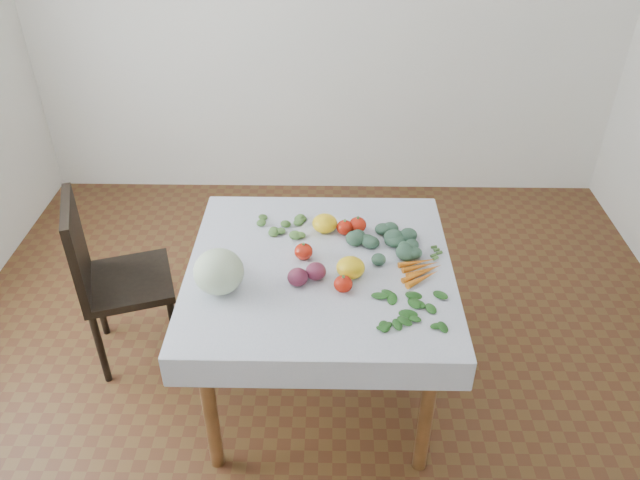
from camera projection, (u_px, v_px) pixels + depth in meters
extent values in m
plane|color=brown|center=(320.00, 387.00, 3.09)|extent=(4.00, 4.00, 0.00)
cube|color=white|center=(326.00, 1.00, 3.96)|extent=(4.00, 0.04, 2.70)
cube|color=brown|center=(320.00, 270.00, 2.67)|extent=(1.00, 1.00, 0.04)
cylinder|color=brown|center=(210.00, 408.00, 2.53)|extent=(0.06, 0.06, 0.71)
cylinder|color=brown|center=(427.00, 411.00, 2.52)|extent=(0.06, 0.06, 0.71)
cylinder|color=brown|center=(237.00, 275.00, 3.26)|extent=(0.06, 0.06, 0.71)
cylinder|color=brown|center=(406.00, 277.00, 3.24)|extent=(0.06, 0.06, 0.71)
cube|color=white|center=(320.00, 266.00, 2.66)|extent=(1.12, 1.12, 0.01)
cube|color=black|center=(128.00, 282.00, 3.06)|extent=(0.53, 0.53, 0.04)
cube|color=black|center=(77.00, 247.00, 2.87)|extent=(0.17, 0.41, 0.46)
cylinder|color=black|center=(101.00, 349.00, 3.01)|extent=(0.04, 0.04, 0.43)
cylinder|color=black|center=(175.00, 333.00, 3.10)|extent=(0.04, 0.04, 0.43)
cylinder|color=black|center=(99.00, 303.00, 3.29)|extent=(0.04, 0.04, 0.43)
cylinder|color=black|center=(168.00, 290.00, 3.38)|extent=(0.04, 0.04, 0.43)
ellipsoid|color=#E1F1CA|center=(219.00, 272.00, 2.47)|extent=(0.23, 0.23, 0.18)
ellipsoid|color=red|center=(358.00, 225.00, 2.85)|extent=(0.10, 0.10, 0.07)
ellipsoid|color=red|center=(345.00, 227.00, 2.84)|extent=(0.10, 0.10, 0.07)
ellipsoid|color=red|center=(304.00, 251.00, 2.68)|extent=(0.10, 0.10, 0.07)
ellipsoid|color=red|center=(343.00, 284.00, 2.50)|extent=(0.09, 0.09, 0.07)
ellipsoid|color=yellow|center=(325.00, 223.00, 2.85)|extent=(0.14, 0.14, 0.08)
ellipsoid|color=yellow|center=(351.00, 268.00, 2.58)|extent=(0.15, 0.15, 0.08)
ellipsoid|color=#591934|center=(298.00, 277.00, 2.53)|extent=(0.10, 0.10, 0.07)
ellipsoid|color=#591934|center=(316.00, 271.00, 2.56)|extent=(0.09, 0.09, 0.07)
ellipsoid|color=#9BBA6B|center=(226.00, 260.00, 2.65)|extent=(0.05, 0.05, 0.04)
ellipsoid|color=#9BBA6B|center=(221.00, 257.00, 2.67)|extent=(0.05, 0.05, 0.04)
ellipsoid|color=#9BBA6B|center=(220.00, 264.00, 2.63)|extent=(0.05, 0.05, 0.04)
ellipsoid|color=#9BBA6B|center=(237.00, 256.00, 2.68)|extent=(0.05, 0.05, 0.04)
cone|color=orange|center=(420.00, 262.00, 2.65)|extent=(0.18, 0.08, 0.03)
cone|color=orange|center=(421.00, 266.00, 2.63)|extent=(0.17, 0.09, 0.03)
cone|color=orange|center=(422.00, 270.00, 2.61)|extent=(0.17, 0.10, 0.03)
cone|color=orange|center=(423.00, 274.00, 2.59)|extent=(0.16, 0.11, 0.03)
cone|color=orange|center=(423.00, 278.00, 2.56)|extent=(0.16, 0.13, 0.03)
ellipsoid|color=#395E48|center=(385.00, 244.00, 2.75)|extent=(0.07, 0.07, 0.05)
ellipsoid|color=#395E48|center=(372.00, 242.00, 2.76)|extent=(0.07, 0.07, 0.05)
ellipsoid|color=#395E48|center=(382.00, 249.00, 2.72)|extent=(0.07, 0.07, 0.05)
ellipsoid|color=#395E48|center=(384.00, 239.00, 2.78)|extent=(0.07, 0.07, 0.05)
ellipsoid|color=#395E48|center=(365.00, 246.00, 2.73)|extent=(0.07, 0.07, 0.05)
ellipsoid|color=#395E48|center=(396.00, 247.00, 2.73)|extent=(0.07, 0.07, 0.05)
ellipsoid|color=#395E48|center=(370.00, 236.00, 2.80)|extent=(0.07, 0.07, 0.05)
ellipsoid|color=#395E48|center=(373.00, 254.00, 2.68)|extent=(0.07, 0.07, 0.05)
ellipsoid|color=#395E48|center=(399.00, 239.00, 2.78)|extent=(0.07, 0.07, 0.05)
ellipsoid|color=#395E48|center=(353.00, 241.00, 2.77)|extent=(0.07, 0.07, 0.05)
ellipsoid|color=#395E48|center=(397.00, 256.00, 2.68)|extent=(0.07, 0.07, 0.05)
ellipsoid|color=#395E48|center=(382.00, 230.00, 2.84)|extent=(0.07, 0.07, 0.05)
ellipsoid|color=#395E48|center=(354.00, 254.00, 2.68)|extent=(0.07, 0.07, 0.05)
ellipsoid|color=#395E48|center=(415.00, 245.00, 2.74)|extent=(0.07, 0.07, 0.05)
ellipsoid|color=#395E48|center=(351.00, 231.00, 2.83)|extent=(0.07, 0.07, 0.05)
ellipsoid|color=#205A1C|center=(415.00, 311.00, 2.41)|extent=(0.06, 0.04, 0.01)
ellipsoid|color=#205A1C|center=(406.00, 307.00, 2.43)|extent=(0.06, 0.04, 0.01)
ellipsoid|color=#205A1C|center=(410.00, 315.00, 2.39)|extent=(0.06, 0.04, 0.01)
ellipsoid|color=#205A1C|center=(418.00, 307.00, 2.43)|extent=(0.06, 0.04, 0.01)
ellipsoid|color=#205A1C|center=(399.00, 309.00, 2.41)|extent=(0.06, 0.04, 0.01)
ellipsoid|color=#205A1C|center=(421.00, 316.00, 2.38)|extent=(0.06, 0.04, 0.01)
ellipsoid|color=#205A1C|center=(409.00, 302.00, 2.45)|extent=(0.06, 0.04, 0.01)
ellipsoid|color=#205A1C|center=(400.00, 317.00, 2.38)|extent=(0.06, 0.04, 0.01)
ellipsoid|color=#205A1C|center=(429.00, 310.00, 2.41)|extent=(0.06, 0.04, 0.01)
ellipsoid|color=#205A1C|center=(394.00, 303.00, 2.44)|extent=(0.06, 0.04, 0.01)
ellipsoid|color=#205A1C|center=(416.00, 322.00, 2.35)|extent=(0.06, 0.04, 0.01)
ellipsoid|color=#205A1C|center=(421.00, 300.00, 2.46)|extent=(0.06, 0.04, 0.01)
ellipsoid|color=#205A1C|center=(386.00, 313.00, 2.39)|extent=(0.06, 0.04, 0.01)
ellipsoid|color=#205A1C|center=(436.00, 318.00, 2.38)|extent=(0.06, 0.04, 0.01)
ellipsoid|color=#205A1C|center=(399.00, 296.00, 2.48)|extent=(0.06, 0.04, 0.01)
ellipsoid|color=#205A1C|center=(401.00, 326.00, 2.34)|extent=(0.06, 0.04, 0.01)
ellipsoid|color=#205A1C|center=(438.00, 303.00, 2.44)|extent=(0.06, 0.04, 0.01)
ellipsoid|color=#205A1C|center=(378.00, 304.00, 2.44)|extent=(0.06, 0.04, 0.01)
ellipsoid|color=#54853D|center=(284.00, 226.00, 2.89)|extent=(0.05, 0.05, 0.02)
ellipsoid|color=#54853D|center=(277.00, 225.00, 2.90)|extent=(0.05, 0.05, 0.02)
ellipsoid|color=#54853D|center=(283.00, 229.00, 2.87)|extent=(0.05, 0.05, 0.02)
ellipsoid|color=#54853D|center=(284.00, 223.00, 2.91)|extent=(0.05, 0.05, 0.02)
ellipsoid|color=#54853D|center=(271.00, 228.00, 2.88)|extent=(0.05, 0.05, 0.02)
ellipsoid|color=#54853D|center=(291.00, 228.00, 2.88)|extent=(0.05, 0.05, 0.02)
ellipsoid|color=#54853D|center=(275.00, 221.00, 2.92)|extent=(0.05, 0.05, 0.02)
ellipsoid|color=#54853D|center=(276.00, 233.00, 2.84)|extent=(0.05, 0.05, 0.02)
ellipsoid|color=#54853D|center=(295.00, 222.00, 2.92)|extent=(0.05, 0.05, 0.02)
ellipsoid|color=#54853D|center=(263.00, 225.00, 2.90)|extent=(0.05, 0.05, 0.02)
ellipsoid|color=#54853D|center=(293.00, 233.00, 2.84)|extent=(0.05, 0.05, 0.02)
ellipsoid|color=#54853D|center=(283.00, 216.00, 2.96)|extent=(0.05, 0.05, 0.02)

